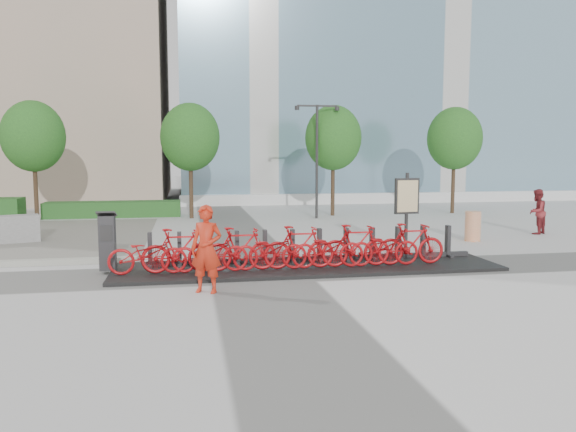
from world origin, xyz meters
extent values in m
plane|color=silver|center=(0.00, 0.00, 0.00)|extent=(120.00, 120.00, 0.00)
cube|color=#385A71|center=(14.00, 26.00, 12.00)|extent=(32.00, 16.00, 24.00)
cube|color=#2C6F26|center=(-5.00, 13.20, 0.35)|extent=(6.00, 1.20, 0.70)
cylinder|color=#463624|center=(-8.00, 12.00, 1.50)|extent=(0.18, 0.18, 3.00)
ellipsoid|color=#1E4B1F|center=(-8.00, 12.00, 3.60)|extent=(2.60, 2.60, 2.99)
cylinder|color=#463624|center=(-1.50, 12.00, 1.50)|extent=(0.18, 0.18, 3.00)
ellipsoid|color=#1E4B1F|center=(-1.50, 12.00, 3.60)|extent=(2.60, 2.60, 2.99)
cylinder|color=#463624|center=(5.00, 12.00, 1.50)|extent=(0.18, 0.18, 3.00)
ellipsoid|color=#1E4B1F|center=(5.00, 12.00, 3.60)|extent=(2.60, 2.60, 2.99)
cylinder|color=#463624|center=(11.00, 12.00, 1.50)|extent=(0.18, 0.18, 3.00)
ellipsoid|color=#1E4B1F|center=(11.00, 12.00, 3.60)|extent=(2.60, 2.60, 2.99)
cylinder|color=#262626|center=(4.00, 11.00, 2.50)|extent=(0.12, 0.12, 5.00)
cube|color=#262626|center=(3.55, 11.00, 4.95)|extent=(0.90, 0.08, 0.08)
cube|color=#262626|center=(4.45, 11.00, 4.95)|extent=(0.90, 0.08, 0.08)
cylinder|color=#262626|center=(3.10, 11.00, 4.85)|extent=(0.20, 0.20, 0.18)
cylinder|color=#262626|center=(4.90, 11.00, 4.85)|extent=(0.20, 0.20, 0.18)
cube|color=black|center=(1.30, 0.30, 0.04)|extent=(9.60, 2.40, 0.08)
imported|color=#AF0D11|center=(-2.60, -0.05, 0.56)|extent=(1.81, 0.63, 0.95)
imported|color=#AF0D11|center=(-1.88, -0.05, 0.61)|extent=(1.75, 0.50, 1.05)
imported|color=#AF0D11|center=(-1.16, -0.05, 0.56)|extent=(1.81, 0.63, 0.95)
imported|color=#AF0D11|center=(-0.44, -0.05, 0.61)|extent=(1.75, 0.50, 1.05)
imported|color=#AF0D11|center=(0.28, -0.05, 0.56)|extent=(1.81, 0.63, 0.95)
imported|color=#AF0D11|center=(1.00, -0.05, 0.61)|extent=(1.75, 0.50, 1.05)
imported|color=#AF0D11|center=(1.72, -0.05, 0.56)|extent=(1.81, 0.63, 0.95)
imported|color=#AF0D11|center=(2.44, -0.05, 0.61)|extent=(1.75, 0.50, 1.05)
imported|color=#AF0D11|center=(3.16, -0.05, 0.56)|extent=(1.81, 0.63, 0.95)
imported|color=#AF0D11|center=(3.88, -0.05, 0.61)|extent=(1.75, 0.50, 1.05)
cube|color=#2C2C2E|center=(-3.57, 0.59, 0.74)|extent=(0.38, 0.33, 1.32)
cube|color=#262626|center=(-3.57, 0.59, 1.44)|extent=(0.45, 0.38, 0.17)
cube|color=#262626|center=(-3.57, 0.42, 1.00)|extent=(0.26, 0.03, 0.37)
imported|color=red|center=(-1.29, -1.74, 0.91)|extent=(0.78, 0.66, 1.83)
imported|color=maroon|center=(10.64, 4.78, 0.81)|extent=(0.99, 0.94, 1.62)
cylinder|color=#FF610A|center=(7.59, 3.70, 0.49)|extent=(0.67, 0.67, 0.98)
cube|color=#A3A3A2|center=(-7.59, 5.91, 0.44)|extent=(2.36, 1.33, 0.88)
cylinder|color=#262626|center=(4.69, 2.28, 1.16)|extent=(0.11, 0.11, 2.32)
cube|color=#262626|center=(4.69, 2.28, 1.63)|extent=(0.77, 0.19, 1.05)
cube|color=beige|center=(4.69, 2.22, 1.63)|extent=(0.65, 0.09, 0.93)
camera|label=1|loc=(-1.65, -13.28, 2.87)|focal=35.00mm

